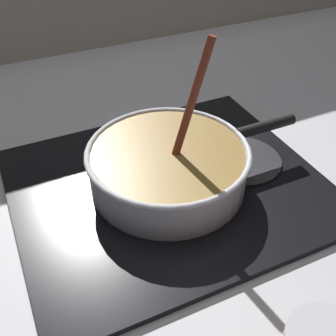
{
  "coord_description": "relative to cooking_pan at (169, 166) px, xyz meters",
  "views": [
    {
      "loc": [
        -0.21,
        -0.44,
        0.52
      ],
      "look_at": [
        0.04,
        0.09,
        0.05
      ],
      "focal_mm": 44.18,
      "sensor_mm": 36.0,
      "label": 1
    }
  ],
  "objects": [
    {
      "name": "hob_plate",
      "position": [
        -0.0,
        0.0,
        -0.05
      ],
      "size": [
        0.56,
        0.48,
        0.01
      ],
      "primitive_type": "cube",
      "color": "black",
      "rests_on": "ground"
    },
    {
      "name": "burner_ring",
      "position": [
        -0.0,
        0.0,
        -0.04
      ],
      "size": [
        0.17,
        0.17,
        0.01
      ],
      "primitive_type": "torus",
      "color": "#592D0C",
      "rests_on": "hob_plate"
    },
    {
      "name": "ground",
      "position": [
        -0.04,
        -0.09,
        -0.07
      ],
      "size": [
        2.4,
        1.6,
        0.04
      ],
      "primitive_type": "cube",
      "color": "#B7B7BC"
    },
    {
      "name": "spare_burner",
      "position": [
        0.16,
        0.0,
        -0.04
      ],
      "size": [
        0.16,
        0.16,
        0.01
      ],
      "primitive_type": "cylinder",
      "color": "#262628",
      "rests_on": "hob_plate"
    },
    {
      "name": "cooking_pan",
      "position": [
        0.0,
        0.0,
        0.0
      ],
      "size": [
        0.42,
        0.29,
        0.28
      ],
      "color": "silver",
      "rests_on": "hob_plate"
    }
  ]
}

